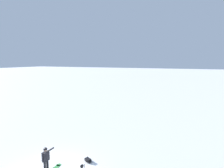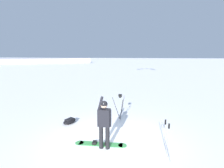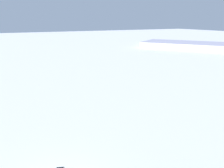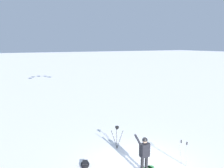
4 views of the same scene
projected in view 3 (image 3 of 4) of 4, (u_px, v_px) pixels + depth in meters
name	position (u px, v px, depth m)	size (l,w,h in m)	color
distant_ridge	(204.00, 46.00, 65.55)	(30.40, 35.71, 1.73)	#B1AEC8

